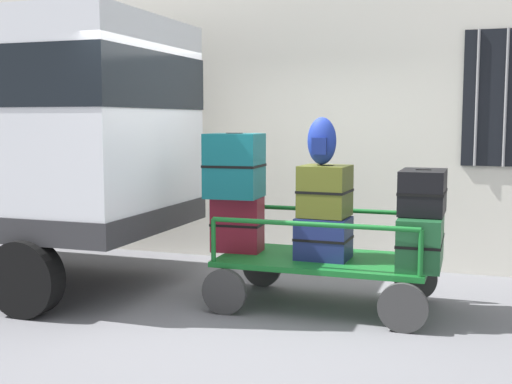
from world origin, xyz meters
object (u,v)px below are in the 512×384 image
backpack (322,141)px  suitcase_left_middle (234,166)px  suitcase_midleft_bottom (324,238)px  suitcase_midleft_middle (325,191)px  suitcase_left_bottom (237,224)px  suitcase_center_bottom (421,240)px  suitcase_center_middle (423,192)px  luggage_cart (324,268)px

backpack → suitcase_left_middle: bearing=-176.7°
backpack → suitcase_midleft_bottom: bearing=-49.8°
suitcase_left_middle → suitcase_midleft_bottom: bearing=0.3°
suitcase_midleft_bottom → suitcase_midleft_middle: 0.44m
suitcase_left_middle → backpack: backpack is taller
suitcase_left_bottom → suitcase_center_bottom: size_ratio=0.67×
suitcase_center_bottom → suitcase_center_middle: (-0.00, 0.08, 0.43)m
suitcase_left_bottom → suitcase_midleft_bottom: (0.89, -0.07, -0.08)m
suitcase_midleft_bottom → suitcase_center_middle: suitcase_center_middle is taller
suitcase_left_middle → suitcase_midleft_middle: 0.91m
luggage_cart → suitcase_midleft_bottom: suitcase_midleft_bottom is taller
suitcase_left_middle → backpack: (0.85, 0.05, 0.24)m
luggage_cart → backpack: 1.19m
suitcase_left_bottom → suitcase_center_bottom: bearing=-2.4°
suitcase_center_middle → backpack: (-0.92, -0.03, 0.44)m
suitcase_midleft_middle → backpack: size_ratio=1.10×
luggage_cart → suitcase_left_middle: (-0.89, -0.04, 0.95)m
suitcase_midleft_middle → suitcase_center_bottom: suitcase_midleft_middle is taller
luggage_cart → suitcase_left_bottom: size_ratio=3.70×
suitcase_midleft_middle → suitcase_center_bottom: bearing=-2.9°
suitcase_left_middle → luggage_cart: bearing=2.4°
suitcase_left_middle → suitcase_midleft_bottom: (0.89, 0.00, -0.66)m
suitcase_left_bottom → suitcase_center_bottom: (1.77, -0.07, -0.04)m
suitcase_midleft_bottom → suitcase_center_middle: size_ratio=0.82×
luggage_cart → suitcase_left_middle: size_ratio=3.23×
suitcase_midleft_middle → suitcase_center_middle: suitcase_midleft_middle is taller
suitcase_center_bottom → suitcase_center_middle: bearing=90.0°
luggage_cart → suitcase_left_middle: suitcase_left_middle is taller
suitcase_midleft_middle → suitcase_center_middle: (0.89, 0.03, 0.02)m
suitcase_midleft_middle → suitcase_center_middle: bearing=2.0°
suitcase_midleft_bottom → luggage_cart: bearing=90.0°
luggage_cart → suitcase_midleft_middle: bearing=90.0°
suitcase_midleft_middle → suitcase_left_bottom: bearing=178.1°
suitcase_midleft_bottom → suitcase_midleft_middle: bearing=90.0°
luggage_cart → suitcase_center_bottom: bearing=-2.3°
luggage_cart → suitcase_center_bottom: suitcase_center_bottom is taller
suitcase_left_bottom → suitcase_midleft_bottom: bearing=-4.6°
luggage_cart → suitcase_center_middle: 1.16m
luggage_cart → suitcase_left_middle: bearing=-177.6°
suitcase_center_middle → backpack: backpack is taller
suitcase_left_bottom → suitcase_midleft_bottom: suitcase_left_bottom is taller
suitcase_left_bottom → suitcase_left_middle: (0.00, -0.08, 0.58)m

